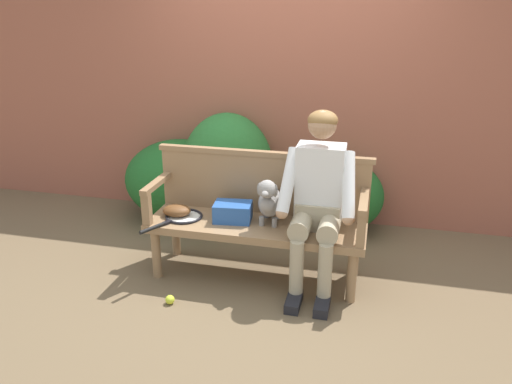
{
  "coord_description": "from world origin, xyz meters",
  "views": [
    {
      "loc": [
        0.83,
        -3.4,
        2.01
      ],
      "look_at": [
        0.0,
        0.0,
        0.7
      ],
      "focal_mm": 35.55,
      "sensor_mm": 36.0,
      "label": 1
    }
  ],
  "objects_px": {
    "person_seated": "(318,195)",
    "sports_bag": "(233,212)",
    "dog_on_bench": "(270,200)",
    "tennis_racket": "(181,217)",
    "garden_bench": "(256,230)",
    "tennis_ball": "(170,300)",
    "baseball_glove": "(177,211)"
  },
  "relations": [
    {
      "from": "baseball_glove",
      "to": "tennis_ball",
      "type": "distance_m",
      "value": 0.71
    },
    {
      "from": "dog_on_bench",
      "to": "tennis_racket",
      "type": "distance_m",
      "value": 0.71
    },
    {
      "from": "person_seated",
      "to": "baseball_glove",
      "type": "bearing_deg",
      "value": -179.97
    },
    {
      "from": "tennis_racket",
      "to": "tennis_ball",
      "type": "xyz_separation_m",
      "value": [
        0.08,
        -0.48,
        -0.43
      ]
    },
    {
      "from": "dog_on_bench",
      "to": "tennis_racket",
      "type": "xyz_separation_m",
      "value": [
        -0.68,
        -0.07,
        -0.18
      ]
    },
    {
      "from": "person_seated",
      "to": "tennis_ball",
      "type": "relative_size",
      "value": 20.0
    },
    {
      "from": "tennis_racket",
      "to": "garden_bench",
      "type": "bearing_deg",
      "value": 5.34
    },
    {
      "from": "garden_bench",
      "to": "tennis_ball",
      "type": "distance_m",
      "value": 0.81
    },
    {
      "from": "sports_bag",
      "to": "tennis_ball",
      "type": "relative_size",
      "value": 4.24
    },
    {
      "from": "garden_bench",
      "to": "tennis_ball",
      "type": "height_order",
      "value": "garden_bench"
    },
    {
      "from": "dog_on_bench",
      "to": "tennis_racket",
      "type": "relative_size",
      "value": 0.66
    },
    {
      "from": "person_seated",
      "to": "dog_on_bench",
      "type": "distance_m",
      "value": 0.37
    },
    {
      "from": "garden_bench",
      "to": "person_seated",
      "type": "distance_m",
      "value": 0.57
    },
    {
      "from": "person_seated",
      "to": "sports_bag",
      "type": "bearing_deg",
      "value": 178.13
    },
    {
      "from": "sports_bag",
      "to": "dog_on_bench",
      "type": "bearing_deg",
      "value": 1.42
    },
    {
      "from": "garden_bench",
      "to": "baseball_glove",
      "type": "relative_size",
      "value": 7.48
    },
    {
      "from": "person_seated",
      "to": "tennis_ball",
      "type": "distance_m",
      "value": 1.29
    },
    {
      "from": "sports_bag",
      "to": "garden_bench",
      "type": "bearing_deg",
      "value": -2.08
    },
    {
      "from": "sports_bag",
      "to": "tennis_ball",
      "type": "xyz_separation_m",
      "value": [
        -0.32,
        -0.54,
        -0.49
      ]
    },
    {
      "from": "tennis_racket",
      "to": "sports_bag",
      "type": "xyz_separation_m",
      "value": [
        0.4,
        0.06,
        0.06
      ]
    },
    {
      "from": "person_seated",
      "to": "tennis_racket",
      "type": "height_order",
      "value": "person_seated"
    },
    {
      "from": "baseball_glove",
      "to": "sports_bag",
      "type": "distance_m",
      "value": 0.45
    },
    {
      "from": "garden_bench",
      "to": "tennis_racket",
      "type": "relative_size",
      "value": 2.89
    },
    {
      "from": "garden_bench",
      "to": "dog_on_bench",
      "type": "xyz_separation_m",
      "value": [
        0.1,
        0.01,
        0.25
      ]
    },
    {
      "from": "person_seated",
      "to": "baseball_glove",
      "type": "height_order",
      "value": "person_seated"
    },
    {
      "from": "sports_bag",
      "to": "tennis_racket",
      "type": "bearing_deg",
      "value": -171.28
    },
    {
      "from": "person_seated",
      "to": "tennis_ball",
      "type": "xyz_separation_m",
      "value": [
        -0.96,
        -0.52,
        -0.69
      ]
    },
    {
      "from": "person_seated",
      "to": "sports_bag",
      "type": "xyz_separation_m",
      "value": [
        -0.64,
        0.02,
        -0.2
      ]
    },
    {
      "from": "dog_on_bench",
      "to": "tennis_racket",
      "type": "height_order",
      "value": "dog_on_bench"
    },
    {
      "from": "dog_on_bench",
      "to": "baseball_glove",
      "type": "height_order",
      "value": "dog_on_bench"
    },
    {
      "from": "garden_bench",
      "to": "baseball_glove",
      "type": "height_order",
      "value": "baseball_glove"
    },
    {
      "from": "tennis_racket",
      "to": "tennis_ball",
      "type": "height_order",
      "value": "tennis_racket"
    }
  ]
}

